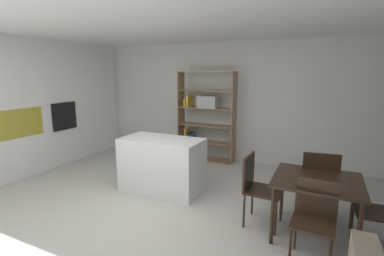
# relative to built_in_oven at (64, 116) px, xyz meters

# --- Properties ---
(ground_plane) EXTENTS (9.75, 9.75, 0.00)m
(ground_plane) POSITION_rel_built_in_oven_xyz_m (2.83, -1.22, -1.06)
(ground_plane) COLOR beige
(ceiling_slab) EXTENTS (7.09, 6.37, 0.06)m
(ceiling_slab) POSITION_rel_built_in_oven_xyz_m (2.83, -1.22, 1.61)
(ceiling_slab) COLOR white
(ceiling_slab) RESTS_ON ground_plane
(back_partition) EXTENTS (7.09, 0.06, 2.64)m
(back_partition) POSITION_rel_built_in_oven_xyz_m (2.83, 1.93, 0.26)
(back_partition) COLOR silver
(back_partition) RESTS_ON ground_plane
(cabinet_niche_splashback) EXTENTS (0.01, 1.05, 0.53)m
(cabinet_niche_splashback) POSITION_rel_built_in_oven_xyz_m (-0.02, -1.04, -0.01)
(cabinet_niche_splashback) COLOR #9E932D
(cabinet_niche_splashback) RESTS_ON ground_plane
(built_in_oven) EXTENTS (0.06, 0.58, 0.58)m
(built_in_oven) POSITION_rel_built_in_oven_xyz_m (0.00, 0.00, 0.00)
(built_in_oven) COLOR black
(built_in_oven) RESTS_ON ground_plane
(kitchen_island) EXTENTS (1.36, 0.71, 0.90)m
(kitchen_island) POSITION_rel_built_in_oven_xyz_m (2.60, -0.30, -0.62)
(kitchen_island) COLOR white
(kitchen_island) RESTS_ON ground_plane
(open_bookshelf) EXTENTS (1.31, 0.33, 2.00)m
(open_bookshelf) POSITION_rel_built_in_oven_xyz_m (2.55, 1.62, -0.05)
(open_bookshelf) COLOR #997551
(open_bookshelf) RESTS_ON ground_plane
(dining_table) EXTENTS (0.99, 0.90, 0.74)m
(dining_table) POSITION_rel_built_in_oven_xyz_m (5.00, -0.68, -0.41)
(dining_table) COLOR black
(dining_table) RESTS_ON ground_plane
(dining_chair_island_side) EXTENTS (0.47, 0.46, 0.92)m
(dining_chair_island_side) POSITION_rel_built_in_oven_xyz_m (4.29, -0.68, -0.51)
(dining_chair_island_side) COLOR black
(dining_chair_island_side) RESTS_ON ground_plane
(dining_chair_far) EXTENTS (0.51, 0.51, 0.96)m
(dining_chair_far) POSITION_rel_built_in_oven_xyz_m (5.02, -0.22, -0.50)
(dining_chair_far) COLOR black
(dining_chair_far) RESTS_ON ground_plane
(dining_chair_near) EXTENTS (0.44, 0.43, 0.87)m
(dining_chair_near) POSITION_rel_built_in_oven_xyz_m (5.00, -1.17, -0.54)
(dining_chair_near) COLOR black
(dining_chair_near) RESTS_ON ground_plane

